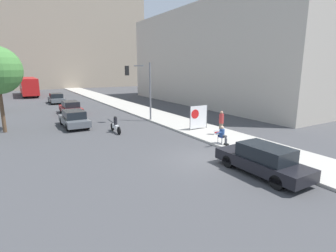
% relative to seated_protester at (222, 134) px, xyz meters
% --- Properties ---
extents(ground_plane, '(160.00, 160.00, 0.00)m').
position_rel_seated_protester_xyz_m(ground_plane, '(-2.52, -1.48, -0.78)').
color(ground_plane, '#444447').
extents(sidewalk_curb, '(3.76, 90.00, 0.15)m').
position_rel_seated_protester_xyz_m(sidewalk_curb, '(1.42, 13.52, -0.71)').
color(sidewalk_curb, '#B7B2A8').
rests_on(sidewalk_curb, ground_plane).
extents(building_backdrop_far, '(52.00, 12.00, 32.76)m').
position_rel_seated_protester_xyz_m(building_backdrop_far, '(-4.52, 61.54, 15.60)').
color(building_backdrop_far, gray).
rests_on(building_backdrop_far, ground_plane).
extents(building_backdrop_right, '(10.00, 32.00, 12.81)m').
position_rel_seated_protester_xyz_m(building_backdrop_right, '(13.71, 16.57, 5.62)').
color(building_backdrop_right, '#BCB2A3').
rests_on(building_backdrop_right, ground_plane).
extents(seated_protester, '(0.95, 0.77, 1.19)m').
position_rel_seated_protester_xyz_m(seated_protester, '(0.00, 0.00, 0.00)').
color(seated_protester, '#474C56').
rests_on(seated_protester, sidewalk_curb).
extents(jogger_on_sidewalk, '(0.34, 0.34, 1.78)m').
position_rel_seated_protester_xyz_m(jogger_on_sidewalk, '(1.57, 1.88, 0.28)').
color(jogger_on_sidewalk, '#756651').
rests_on(jogger_on_sidewalk, sidewalk_curb).
extents(protest_banner, '(1.72, 0.06, 1.92)m').
position_rel_seated_protester_xyz_m(protest_banner, '(1.18, 4.13, 0.38)').
color(protest_banner, slate).
rests_on(protest_banner, sidewalk_curb).
extents(traffic_light_pole, '(2.45, 2.22, 5.34)m').
position_rel_seated_protester_xyz_m(traffic_light_pole, '(-1.12, 9.82, 2.95)').
color(traffic_light_pole, slate).
rests_on(traffic_light_pole, sidewalk_curb).
extents(parked_car_curbside, '(1.71, 4.71, 1.47)m').
position_rel_seated_protester_xyz_m(parked_car_curbside, '(-1.57, -4.53, -0.05)').
color(parked_car_curbside, black).
rests_on(parked_car_curbside, ground_plane).
extents(car_on_road_nearest, '(1.84, 4.65, 1.45)m').
position_rel_seated_protester_xyz_m(car_on_road_nearest, '(-7.11, 10.91, -0.06)').
color(car_on_road_nearest, '#565B60').
rests_on(car_on_road_nearest, ground_plane).
extents(car_on_road_midblock, '(1.77, 4.71, 1.43)m').
position_rel_seated_protester_xyz_m(car_on_road_midblock, '(-6.07, 17.80, -0.06)').
color(car_on_road_midblock, maroon).
rests_on(car_on_road_midblock, ground_plane).
extents(car_on_road_distant, '(1.84, 4.25, 1.43)m').
position_rel_seated_protester_xyz_m(car_on_road_distant, '(-6.05, 28.28, -0.07)').
color(car_on_road_distant, '#565B60').
rests_on(car_on_road_distant, ground_plane).
extents(city_bus_on_road, '(2.57, 11.70, 3.22)m').
position_rel_seated_protester_xyz_m(city_bus_on_road, '(-8.73, 41.98, 1.07)').
color(city_bus_on_road, red).
rests_on(city_bus_on_road, ground_plane).
extents(motorcycle_on_road, '(0.28, 2.11, 1.32)m').
position_rel_seated_protester_xyz_m(motorcycle_on_road, '(-4.74, 7.09, -0.22)').
color(motorcycle_on_road, white).
rests_on(motorcycle_on_road, ground_plane).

